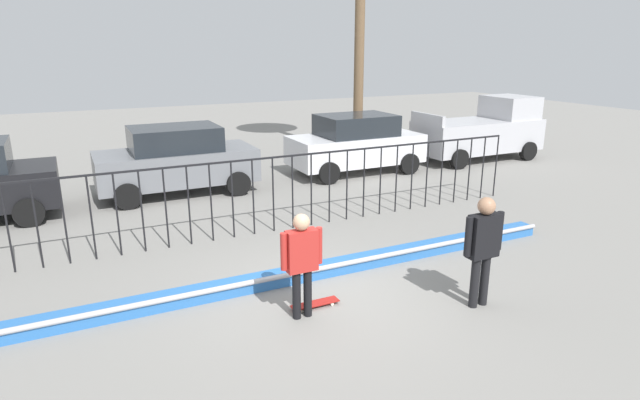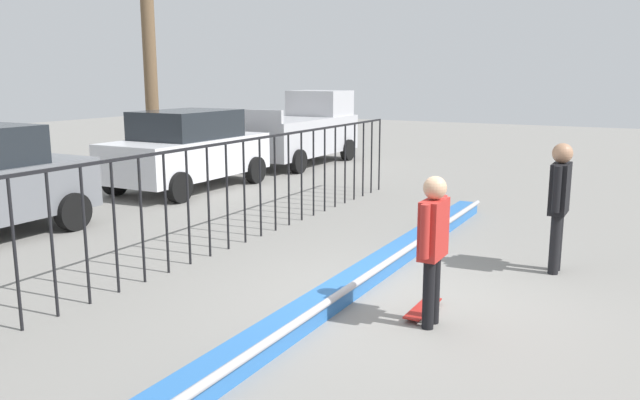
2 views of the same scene
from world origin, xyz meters
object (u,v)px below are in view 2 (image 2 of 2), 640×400
(pickup_truck, at_px, (301,130))
(skateboarder, at_px, (433,237))
(camera_operator, at_px, (559,196))
(skateboard, at_px, (423,308))
(parked_car_white, at_px, (188,149))

(pickup_truck, bearing_deg, skateboarder, -140.00)
(camera_operator, xyz_separation_m, pickup_truck, (8.04, 8.75, -0.05))
(skateboard, height_order, pickup_truck, pickup_truck)
(camera_operator, bearing_deg, skateboard, -25.01)
(parked_car_white, bearing_deg, skateboarder, -125.58)
(skateboarder, height_order, camera_operator, camera_operator)
(skateboard, height_order, parked_car_white, parked_car_white)
(camera_operator, bearing_deg, parked_car_white, -107.86)
(parked_car_white, bearing_deg, pickup_truck, -2.47)
(camera_operator, height_order, parked_car_white, parked_car_white)
(pickup_truck, bearing_deg, parked_car_white, -177.58)
(camera_operator, bearing_deg, pickup_truck, -132.99)
(skateboarder, height_order, skateboard, skateboarder)
(skateboard, xyz_separation_m, parked_car_white, (5.18, 7.79, 0.91))
(skateboard, bearing_deg, pickup_truck, 15.86)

